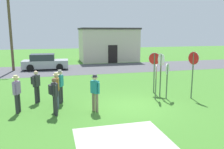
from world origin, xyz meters
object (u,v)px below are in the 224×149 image
stop_sign_rear_left (154,66)px  person_in_teal (17,92)px  stop_sign_center_cluster (167,75)px  stop_sign_tallest (161,68)px  utility_pole (10,24)px  person_in_blue (57,88)px  parked_car_on_street (45,62)px  stop_sign_leaning_left (156,76)px  person_holding_notes (95,91)px  person_with_sunhat (36,84)px  person_on_left (54,94)px  stop_sign_rear_right (193,67)px  person_near_signs (60,84)px

stop_sign_rear_left → person_in_teal: bearing=-167.5°
stop_sign_center_cluster → stop_sign_tallest: stop_sign_tallest is taller
utility_pole → person_in_blue: (3.84, -11.95, -3.36)m
parked_car_on_street → person_in_teal: person_in_teal is taller
stop_sign_leaning_left → person_in_teal: stop_sign_leaning_left is taller
stop_sign_tallest → person_in_teal: 7.53m
person_holding_notes → person_in_teal: size_ratio=1.00×
person_in_blue → stop_sign_rear_left: bearing=14.0°
parked_car_on_street → stop_sign_rear_left: 12.57m
stop_sign_center_cluster → person_with_sunhat: bearing=171.5°
stop_sign_center_cluster → person_in_teal: bearing=-177.6°
parked_car_on_street → stop_sign_center_cluster: stop_sign_center_cluster is taller
person_on_left → utility_pole: bearing=106.1°
stop_sign_rear_right → person_holding_notes: (-5.55, -0.78, -0.78)m
utility_pole → stop_sign_leaning_left: size_ratio=4.29×
person_holding_notes → person_in_blue: same height
parked_car_on_street → stop_sign_center_cluster: bearing=-60.3°
person_with_sunhat → person_on_left: 2.28m
stop_sign_leaning_left → person_on_left: bearing=-168.6°
stop_sign_center_cluster → person_with_sunhat: 6.95m
stop_sign_center_cluster → person_in_teal: (-7.61, -0.32, -0.33)m
stop_sign_rear_left → person_holding_notes: 4.70m
person_in_blue → stop_sign_leaning_left: bearing=1.1°
stop_sign_leaning_left → person_in_blue: bearing=-178.9°
parked_car_on_street → person_near_signs: bearing=-84.3°
utility_pole → person_with_sunhat: 11.69m
stop_sign_center_cluster → utility_pole: bearing=129.3°
stop_sign_rear_left → stop_sign_center_cluster: size_ratio=1.24×
utility_pole → stop_sign_center_cluster: utility_pole is taller
stop_sign_tallest → person_with_sunhat: 6.77m
person_near_signs → stop_sign_leaning_left: bearing=-7.5°
stop_sign_tallest → stop_sign_leaning_left: bearing=-137.1°
person_in_blue → person_near_signs: size_ratio=1.00×
stop_sign_rear_left → person_on_left: (-5.82, -2.39, -0.68)m
stop_sign_rear_right → person_on_left: 7.45m
person_holding_notes → person_in_teal: (-3.45, 0.72, 0.00)m
person_with_sunhat → person_on_left: size_ratio=1.00×
stop_sign_rear_left → stop_sign_center_cluster: (0.16, -1.33, -0.35)m
stop_sign_rear_left → person_with_sunhat: 6.75m
stop_sign_rear_left → person_on_left: bearing=-157.7°
stop_sign_rear_right → person_in_teal: (-8.99, -0.06, -0.78)m
person_on_left → stop_sign_rear_right: bearing=6.2°
stop_sign_rear_left → person_with_sunhat: size_ratio=1.44×
person_in_teal → person_on_left: 1.79m
stop_sign_center_cluster → person_in_teal: size_ratio=1.14×
utility_pole → stop_sign_rear_left: (9.54, -10.53, -2.68)m
person_near_signs → person_holding_notes: bearing=-48.6°
parked_car_on_street → person_in_blue: person_in_blue is taller
person_in_blue → person_with_sunhat: (-1.02, 1.12, -0.00)m
utility_pole → person_with_sunhat: utility_pole is taller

